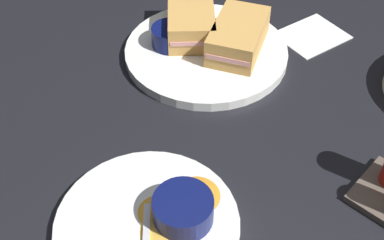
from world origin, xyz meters
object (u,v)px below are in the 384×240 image
(ramekin_dark_sauce, at_px, (170,36))
(plate_chips_companion, at_px, (147,225))
(ramekin_light_gravy, at_px, (183,209))
(plate_sandwich_main, at_px, (206,52))
(sandwich_half_far, at_px, (191,21))
(sandwich_half_near, at_px, (238,36))
(spoon_by_dark_ramekin, at_px, (201,40))

(ramekin_dark_sauce, xyz_separation_m, plate_chips_companion, (0.26, 0.22, -0.03))
(plate_chips_companion, xyz_separation_m, ramekin_light_gravy, (-0.03, 0.03, 0.03))
(plate_sandwich_main, height_order, ramekin_light_gravy, ramekin_light_gravy)
(sandwich_half_far, relative_size, ramekin_dark_sauce, 2.40)
(sandwich_half_near, bearing_deg, plate_chips_companion, 22.07)
(sandwich_half_far, height_order, spoon_by_dark_ramekin, sandwich_half_far)
(plate_chips_companion, bearing_deg, sandwich_half_near, -157.93)
(sandwich_half_near, bearing_deg, spoon_by_dark_ramekin, -62.88)
(plate_chips_companion, bearing_deg, ramekin_dark_sauce, -139.89)
(ramekin_dark_sauce, relative_size, ramekin_light_gravy, 0.85)
(sandwich_half_far, height_order, plate_chips_companion, sandwich_half_far)
(spoon_by_dark_ramekin, xyz_separation_m, ramekin_light_gravy, (0.27, 0.22, 0.01))
(ramekin_dark_sauce, height_order, spoon_by_dark_ramekin, ramekin_dark_sauce)
(sandwich_half_near, height_order, ramekin_dark_sauce, sandwich_half_near)
(plate_chips_companion, bearing_deg, sandwich_half_far, -144.78)
(sandwich_half_near, relative_size, spoon_by_dark_ramekin, 1.75)
(sandwich_half_near, bearing_deg, ramekin_light_gravy, 28.43)
(spoon_by_dark_ramekin, bearing_deg, plate_sandwich_main, 71.41)
(ramekin_light_gravy, bearing_deg, ramekin_dark_sauce, -132.78)
(plate_sandwich_main, relative_size, ramekin_light_gravy, 3.74)
(sandwich_half_far, bearing_deg, plate_chips_companion, 35.22)
(sandwich_half_far, xyz_separation_m, spoon_by_dark_ramekin, (0.01, 0.03, -0.02))
(sandwich_half_near, xyz_separation_m, spoon_by_dark_ramekin, (0.03, -0.06, -0.02))
(sandwich_half_far, xyz_separation_m, ramekin_light_gravy, (0.28, 0.25, -0.01))
(ramekin_light_gravy, bearing_deg, plate_chips_companion, -39.81)
(sandwich_half_far, xyz_separation_m, plate_chips_companion, (0.31, 0.22, -0.03))
(sandwich_half_near, height_order, sandwich_half_far, same)
(plate_sandwich_main, xyz_separation_m, spoon_by_dark_ramekin, (-0.01, -0.02, 0.01))
(sandwich_half_far, distance_m, ramekin_light_gravy, 0.37)
(sandwich_half_near, xyz_separation_m, ramekin_light_gravy, (0.30, 0.16, -0.01))
(ramekin_light_gravy, bearing_deg, sandwich_half_far, -138.44)
(sandwich_half_near, relative_size, plate_chips_companion, 0.68)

